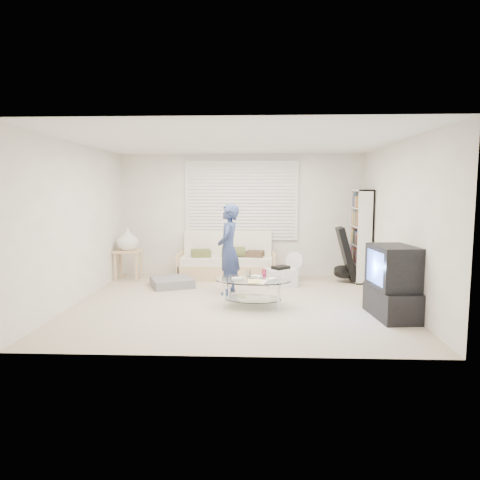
{
  "coord_description": "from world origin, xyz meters",
  "views": [
    {
      "loc": [
        0.32,
        -6.62,
        1.75
      ],
      "look_at": [
        0.05,
        0.3,
        0.96
      ],
      "focal_mm": 32.0,
      "sensor_mm": 36.0,
      "label": 1
    }
  ],
  "objects_px": {
    "bookshelf": "(360,236)",
    "futon_sofa": "(227,263)",
    "tv_unit": "(392,283)",
    "coffee_table": "(253,284)"
  },
  "relations": [
    {
      "from": "bookshelf",
      "to": "futon_sofa",
      "type": "bearing_deg",
      "value": 176.26
    },
    {
      "from": "bookshelf",
      "to": "tv_unit",
      "type": "xyz_separation_m",
      "value": [
        -0.13,
        -2.43,
        -0.4
      ]
    },
    {
      "from": "tv_unit",
      "to": "coffee_table",
      "type": "distance_m",
      "value": 1.99
    },
    {
      "from": "coffee_table",
      "to": "bookshelf",
      "type": "bearing_deg",
      "value": 43.79
    },
    {
      "from": "futon_sofa",
      "to": "tv_unit",
      "type": "xyz_separation_m",
      "value": [
        2.47,
        -2.6,
        0.18
      ]
    },
    {
      "from": "bookshelf",
      "to": "coffee_table",
      "type": "xyz_separation_m",
      "value": [
        -2.06,
        -1.97,
        -0.54
      ]
    },
    {
      "from": "futon_sofa",
      "to": "bookshelf",
      "type": "distance_m",
      "value": 2.67
    },
    {
      "from": "futon_sofa",
      "to": "bookshelf",
      "type": "relative_size",
      "value": 1.09
    },
    {
      "from": "futon_sofa",
      "to": "tv_unit",
      "type": "distance_m",
      "value": 3.59
    },
    {
      "from": "futon_sofa",
      "to": "coffee_table",
      "type": "relative_size",
      "value": 1.6
    }
  ]
}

